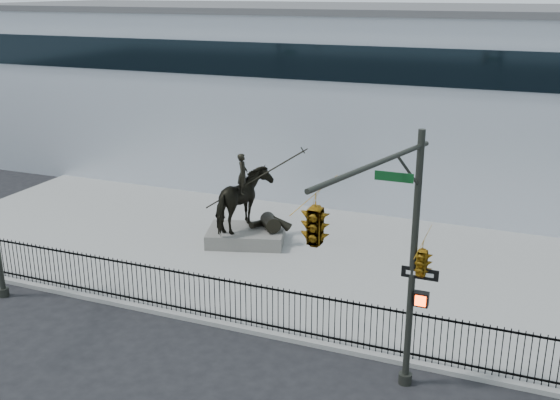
% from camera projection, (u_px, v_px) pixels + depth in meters
% --- Properties ---
extents(ground, '(120.00, 120.00, 0.00)m').
position_uv_depth(ground, '(176.00, 337.00, 20.05)').
color(ground, black).
rests_on(ground, ground).
extents(plaza, '(30.00, 12.00, 0.15)m').
position_uv_depth(plaza, '(266.00, 253.00, 26.20)').
color(plaza, gray).
rests_on(plaza, ground).
extents(building, '(44.00, 14.00, 9.00)m').
position_uv_depth(building, '(358.00, 95.00, 36.28)').
color(building, silver).
rests_on(building, ground).
extents(picket_fence, '(22.10, 0.10, 1.50)m').
position_uv_depth(picket_fence, '(195.00, 294.00, 20.87)').
color(picket_fence, black).
rests_on(picket_fence, plaza).
extents(statue_plinth, '(3.58, 2.94, 0.58)m').
position_uv_depth(statue_plinth, '(246.00, 236.00, 27.01)').
color(statue_plinth, '#5E5C56').
rests_on(statue_plinth, plaza).
extents(equestrian_statue, '(3.82, 2.96, 3.37)m').
position_uv_depth(equestrian_statue, '(247.00, 201.00, 26.54)').
color(equestrian_statue, black).
rests_on(equestrian_statue, statue_plinth).
extents(traffic_signal_right, '(2.17, 6.86, 7.00)m').
position_uv_depth(traffic_signal_right, '(373.00, 242.00, 14.48)').
color(traffic_signal_right, '#282A24').
rests_on(traffic_signal_right, ground).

